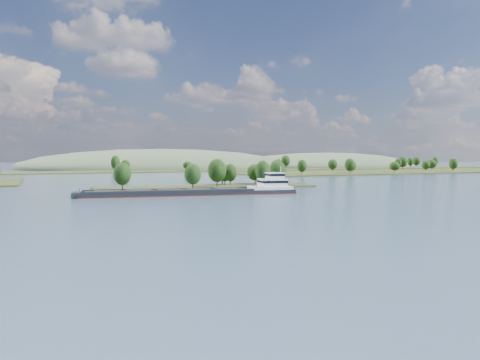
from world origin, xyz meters
name	(u,v)px	position (x,y,z in m)	size (l,w,h in m)	color
ground	(264,198)	(0.00, 120.00, 0.00)	(1800.00, 1800.00, 0.00)	#395162
tree_island	(221,178)	(6.47, 178.58, 4.10)	(100.00, 31.70, 13.95)	#2A3417
right_bank	(407,171)	(232.10, 299.96, 0.96)	(320.00, 90.00, 14.53)	#2A3417
back_shoreline	(134,171)	(7.74, 399.75, 0.70)	(900.00, 60.00, 15.31)	#2A3417
hill_east	(326,167)	(260.00, 470.00, 0.00)	(260.00, 140.00, 36.00)	#485A3E
hill_west	(163,168)	(60.00, 500.00, 0.00)	(320.00, 160.00, 44.00)	#485A3E
cargo_barge	(204,191)	(-13.90, 142.62, 1.41)	(83.13, 21.42, 11.17)	black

